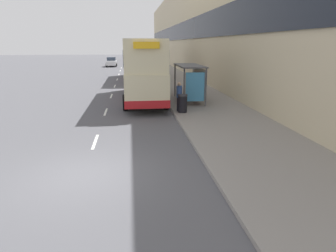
% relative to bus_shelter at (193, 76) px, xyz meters
% --- Properties ---
extents(ground_plane, '(220.00, 220.00, 0.00)m').
position_rel_bus_shelter_xyz_m(ground_plane, '(-5.77, -11.12, -1.88)').
color(ground_plane, '#515156').
extents(pavement, '(5.00, 93.00, 0.14)m').
position_rel_bus_shelter_xyz_m(pavement, '(0.73, 27.38, -1.81)').
color(pavement, gray).
rests_on(pavement, ground_plane).
extents(terrace_facade, '(3.10, 93.00, 12.81)m').
position_rel_bus_shelter_xyz_m(terrace_facade, '(4.72, 27.38, 4.52)').
color(terrace_facade, '#C6B793').
rests_on(terrace_facade, ground_plane).
extents(lane_mark_0, '(0.12, 2.00, 0.01)m').
position_rel_bus_shelter_xyz_m(lane_mark_0, '(-5.77, -7.75, -1.87)').
color(lane_mark_0, silver).
rests_on(lane_mark_0, ground_plane).
extents(lane_mark_1, '(0.12, 2.00, 0.01)m').
position_rel_bus_shelter_xyz_m(lane_mark_1, '(-5.77, -1.95, -1.87)').
color(lane_mark_1, silver).
rests_on(lane_mark_1, ground_plane).
extents(lane_mark_2, '(0.12, 2.00, 0.01)m').
position_rel_bus_shelter_xyz_m(lane_mark_2, '(-5.77, 3.85, -1.87)').
color(lane_mark_2, silver).
rests_on(lane_mark_2, ground_plane).
extents(lane_mark_3, '(0.12, 2.00, 0.01)m').
position_rel_bus_shelter_xyz_m(lane_mark_3, '(-5.77, 9.65, -1.87)').
color(lane_mark_3, silver).
rests_on(lane_mark_3, ground_plane).
extents(lane_mark_4, '(0.12, 2.00, 0.01)m').
position_rel_bus_shelter_xyz_m(lane_mark_4, '(-5.77, 15.46, -1.87)').
color(lane_mark_4, silver).
rests_on(lane_mark_4, ground_plane).
extents(lane_mark_5, '(0.12, 2.00, 0.01)m').
position_rel_bus_shelter_xyz_m(lane_mark_5, '(-5.77, 21.26, -1.87)').
color(lane_mark_5, silver).
rests_on(lane_mark_5, ground_plane).
extents(lane_mark_6, '(0.12, 2.00, 0.01)m').
position_rel_bus_shelter_xyz_m(lane_mark_6, '(-5.77, 27.06, -1.87)').
color(lane_mark_6, silver).
rests_on(lane_mark_6, ground_plane).
extents(lane_mark_7, '(0.12, 2.00, 0.01)m').
position_rel_bus_shelter_xyz_m(lane_mark_7, '(-5.77, 32.87, -1.87)').
color(lane_mark_7, silver).
rests_on(lane_mark_7, ground_plane).
extents(bus_shelter, '(1.60, 4.20, 2.48)m').
position_rel_bus_shelter_xyz_m(bus_shelter, '(0.00, 0.00, 0.00)').
color(bus_shelter, '#4C4C51').
rests_on(bus_shelter, ground_plane).
extents(double_decker_bus_near, '(2.85, 10.80, 4.30)m').
position_rel_bus_shelter_xyz_m(double_decker_bus_near, '(-3.30, 1.72, 0.41)').
color(double_decker_bus_near, beige).
rests_on(double_decker_bus_near, ground_plane).
extents(double_decker_bus_ahead, '(2.85, 11.33, 4.30)m').
position_rel_bus_shelter_xyz_m(double_decker_bus_ahead, '(-3.23, 15.19, 0.41)').
color(double_decker_bus_ahead, beige).
rests_on(double_decker_bus_ahead, ground_plane).
extents(car_0, '(2.05, 4.31, 1.76)m').
position_rel_bus_shelter_xyz_m(car_0, '(-3.13, 25.47, -1.01)').
color(car_0, silver).
rests_on(car_0, ground_plane).
extents(car_1, '(1.91, 4.04, 1.68)m').
position_rel_bus_shelter_xyz_m(car_1, '(-7.61, 36.35, -1.04)').
color(car_1, silver).
rests_on(car_1, ground_plane).
extents(car_2, '(2.05, 4.40, 1.67)m').
position_rel_bus_shelter_xyz_m(car_2, '(-3.24, 49.56, -1.04)').
color(car_2, navy).
rests_on(car_2, ground_plane).
extents(pedestrian_at_shelter, '(0.32, 0.32, 1.60)m').
position_rel_bus_shelter_xyz_m(pedestrian_at_shelter, '(1.85, 4.09, -0.92)').
color(pedestrian_at_shelter, '#23232D').
rests_on(pedestrian_at_shelter, ground_plane).
extents(pedestrian_1, '(0.34, 0.34, 1.72)m').
position_rel_bus_shelter_xyz_m(pedestrian_1, '(-1.37, -2.80, -0.86)').
color(pedestrian_1, '#23232D').
rests_on(pedestrian_1, ground_plane).
extents(litter_bin, '(0.55, 0.55, 1.05)m').
position_rel_bus_shelter_xyz_m(litter_bin, '(-1.22, -3.18, -1.21)').
color(litter_bin, black).
rests_on(litter_bin, ground_plane).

